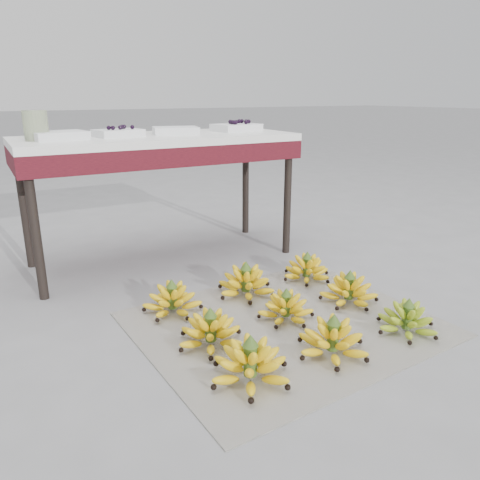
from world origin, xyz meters
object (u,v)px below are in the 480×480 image
bunch_back_left (172,301)px  tray_right (176,130)px  bunch_back_right (307,270)px  bunch_mid_left (211,332)px  bunch_mid_right (349,291)px  bunch_mid_center (286,308)px  bunch_front_center (333,340)px  tray_far_left (59,136)px  newspaper_mat (285,324)px  tray_left (118,133)px  glass_jar (36,125)px  bunch_front_right (407,320)px  tray_far_right (237,127)px  vendor_table (159,150)px  bunch_front_left (250,365)px  bunch_back_center (246,283)px

bunch_back_left → tray_right: 1.09m
bunch_back_right → tray_right: tray_right is taller
bunch_back_right → bunch_mid_left: bearing=-139.1°
bunch_mid_left → bunch_back_right: size_ratio=0.87×
tray_right → bunch_mid_right: bearing=-67.4°
bunch_mid_center → tray_right: (-0.07, 1.06, 0.72)m
bunch_front_center → tray_far_left: 1.70m
newspaper_mat → bunch_mid_center: (0.03, 0.04, 0.05)m
tray_far_left → tray_left: bearing=5.9°
tray_left → glass_jar: (-0.42, -0.03, 0.05)m
bunch_front_right → tray_far_right: tray_far_right is taller
vendor_table → tray_far_left: 0.55m
bunch_front_center → tray_left: 1.62m
bunch_back_left → tray_far_left: 1.05m
bunch_front_right → tray_far_left: size_ratio=1.16×
bunch_front_center → glass_jar: glass_jar is taller
bunch_front_left → bunch_mid_center: size_ratio=1.04×
bunch_mid_left → bunch_back_left: bunch_mid_left is taller
bunch_front_center → bunch_back_right: (0.38, 0.67, -0.00)m
newspaper_mat → bunch_front_right: size_ratio=3.70×
bunch_mid_left → bunch_mid_right: size_ratio=0.96×
bunch_front_left → tray_left: bearing=95.1°
bunch_front_left → vendor_table: vendor_table is taller
bunch_back_center → vendor_table: vendor_table is taller
bunch_mid_left → tray_right: bearing=75.4°
bunch_front_left → tray_far_right: size_ratio=1.04×
newspaper_mat → bunch_mid_left: bearing=-179.5°
tray_far_left → bunch_back_right: bearing=-32.0°
bunch_front_center → bunch_back_right: bunch_front_center is taller
bunch_mid_right → tray_far_right: 1.31m
bunch_mid_left → bunch_front_left: bearing=-85.3°
bunch_back_right → bunch_mid_right: bearing=-75.5°
tray_right → glass_jar: (-0.76, -0.03, 0.05)m
bunch_mid_right → bunch_back_right: bearing=85.4°
tray_right → bunch_front_left: bearing=-102.5°
tray_left → newspaper_mat: bearing=-70.6°
newspaper_mat → bunch_back_center: (0.01, 0.36, 0.06)m
newspaper_mat → tray_far_right: size_ratio=4.12×
bunch_mid_center → vendor_table: 1.23m
bunch_front_center → bunch_front_left: bearing=-173.7°
bunch_mid_left → bunch_back_center: size_ratio=0.89×
tray_right → bunch_back_right: bearing=-58.5°
bunch_front_right → tray_right: size_ratio=1.15×
bunch_mid_right → tray_left: size_ratio=1.08×
bunch_mid_left → bunch_back_left: bearing=95.5°
bunch_back_left → bunch_front_left: bearing=-95.3°
bunch_back_right → tray_far_right: 1.04m
bunch_mid_right → bunch_back_left: (-0.79, 0.32, -0.00)m
newspaper_mat → bunch_front_left: bearing=-140.4°
newspaper_mat → bunch_front_right: bunch_front_right is taller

